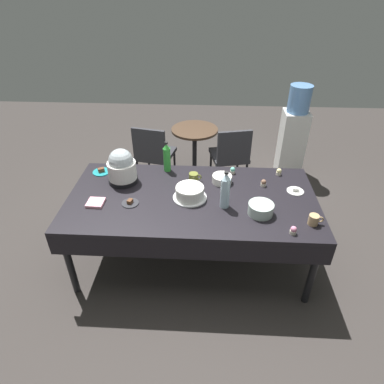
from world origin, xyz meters
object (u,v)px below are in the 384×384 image
potluck_table (192,202)px  water_cooler (293,134)px  soda_bottle_water (225,191)px  ceramic_snack_bowl (222,179)px  cupcake_lemon (293,230)px  frosted_layer_cake (190,193)px  slow_cooker (122,167)px  cupcake_berry (279,172)px  soda_bottle_lime_soda (167,157)px  coffee_mug_olive (193,177)px  coffee_mug_tan (314,220)px  glass_salad_bowl (261,209)px  dessert_plate_charcoal (130,203)px  dessert_plate_teal (101,171)px  cupcake_vanilla (233,170)px  dessert_plate_white (295,191)px  maroon_chair_right (231,154)px  maroon_chair_left (153,152)px  cupcake_rose (263,183)px  round_cafe_table (195,144)px

potluck_table → water_cooler: water_cooler is taller
soda_bottle_water → water_cooler: size_ratio=0.27×
ceramic_snack_bowl → cupcake_lemon: (0.53, -0.70, -0.00)m
frosted_layer_cake → ceramic_snack_bowl: frosted_layer_cake is taller
slow_cooker → cupcake_berry: (1.49, 0.20, -0.12)m
soda_bottle_lime_soda → coffee_mug_olive: 0.34m
coffee_mug_tan → slow_cooker: bearing=161.6°
frosted_layer_cake → glass_salad_bowl: size_ratio=1.43×
dessert_plate_charcoal → dessert_plate_teal: (-0.40, 0.51, 0.00)m
potluck_table → soda_bottle_water: 0.38m
dessert_plate_charcoal → cupcake_vanilla: 1.06m
ceramic_snack_bowl → dessert_plate_teal: 1.20m
coffee_mug_olive → potluck_table: bearing=-89.7°
dessert_plate_white → maroon_chair_right: 1.34m
coffee_mug_olive → water_cooler: 1.97m
frosted_layer_cake → dessert_plate_charcoal: (-0.51, -0.11, -0.05)m
coffee_mug_tan → maroon_chair_right: maroon_chair_right is taller
frosted_layer_cake → cupcake_berry: size_ratio=4.42×
cupcake_lemon → maroon_chair_left: 2.27m
frosted_layer_cake → water_cooler: size_ratio=0.24×
ceramic_snack_bowl → maroon_chair_right: maroon_chair_right is taller
glass_salad_bowl → cupcake_rose: 0.43m
frosted_layer_cake → maroon_chair_right: frosted_layer_cake is taller
frosted_layer_cake → water_cooler: 2.20m
maroon_chair_left → maroon_chair_right: 0.98m
ceramic_snack_bowl → cupcake_rose: (0.38, -0.04, -0.00)m
cupcake_berry → cupcake_rose: same height
dessert_plate_white → water_cooler: 1.67m
slow_cooker → dessert_plate_teal: 0.33m
frosted_layer_cake → soda_bottle_water: bearing=-19.1°
frosted_layer_cake → coffee_mug_olive: bearing=86.7°
round_cafe_table → water_cooler: bearing=8.4°
slow_cooker → cupcake_rose: bearing=-0.3°
coffee_mug_tan → maroon_chair_right: size_ratio=0.14×
slow_cooker → cupcake_berry: 1.51m
coffee_mug_tan → round_cafe_table: (-1.03, 1.89, -0.30)m
round_cafe_table → ceramic_snack_bowl: bearing=-76.3°
dessert_plate_charcoal → cupcake_lemon: bearing=-13.5°
glass_salad_bowl → coffee_mug_tan: size_ratio=1.75×
cupcake_vanilla → maroon_chair_left: size_ratio=0.08×
potluck_table → ceramic_snack_bowl: 0.38m
dessert_plate_white → coffee_mug_olive: size_ratio=1.21×
cupcake_lemon → maroon_chair_right: (-0.38, 1.79, -0.29)m
cupcake_berry → round_cafe_table: size_ratio=0.09×
glass_salad_bowl → water_cooler: bearing=70.8°
dessert_plate_charcoal → soda_bottle_lime_soda: size_ratio=0.48×
soda_bottle_lime_soda → maroon_chair_right: 1.19m
dessert_plate_charcoal → cupcake_vanilla: cupcake_vanilla is taller
ceramic_snack_bowl → dessert_plate_white: ceramic_snack_bowl is taller
round_cafe_table → water_cooler: water_cooler is taller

